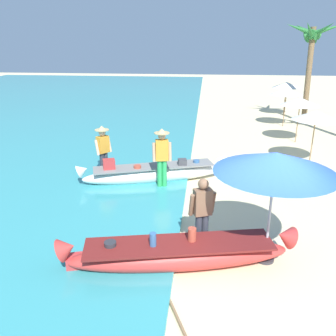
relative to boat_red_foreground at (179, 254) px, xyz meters
name	(u,v)px	position (x,y,z in m)	size (l,w,h in m)	color
ground_plane	(254,264)	(1.48, 0.23, -0.29)	(80.00, 80.00, 0.00)	beige
boat_red_foreground	(179,254)	(0.00, 0.00, 0.00)	(4.60, 1.63, 0.82)	red
boat_white_midground	(154,173)	(-1.12, 4.24, 0.02)	(4.54, 2.02, 0.83)	white
person_vendor_hatted	(162,155)	(-0.79, 3.74, 0.78)	(0.58, 0.44, 1.84)	green
person_tourist_customer	(202,210)	(0.42, 0.69, 0.61)	(0.58, 0.38, 1.60)	#333842
person_vendor_assistant	(103,148)	(-2.75, 4.49, 0.69)	(0.49, 0.55, 1.70)	#333842
patio_umbrella_large	(275,163)	(1.71, 0.41, 1.79)	(2.26, 2.26, 2.28)	#B7B7BC
parasol_row_0	(316,115)	(4.17, 6.54, 1.46)	(1.60, 1.60, 1.91)	#8E6B47
parasol_row_1	(300,102)	(4.32, 9.41, 1.46)	(1.60, 1.60, 1.91)	#8E6B47
parasol_row_2	(287,92)	(4.38, 12.42, 1.46)	(1.60, 1.60, 1.91)	#8E6B47
parasol_row_3	(287,85)	(4.94, 15.22, 1.46)	(1.60, 1.60, 1.91)	#8E6B47
palm_tree_leaning_seaward	(312,41)	(5.54, 13.43, 3.83)	(2.89, 2.65, 5.09)	brown
cooler_box	(81,263)	(-1.86, -0.30, -0.13)	(0.53, 0.28, 0.32)	#C63838
paddle	(181,325)	(0.15, -1.52, -0.26)	(0.93, 1.81, 0.05)	#8E6B47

